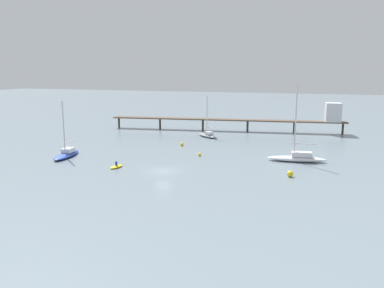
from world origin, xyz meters
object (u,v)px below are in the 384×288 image
pier (280,116)px  mooring_buoy_inner (182,144)px  dinghy_yellow (116,166)px  sailboat_blue (67,153)px  mooring_buoy_outer (200,155)px  mooring_buoy_mid (290,174)px  sailboat_gray (208,135)px  sailboat_white (298,157)px

pier → mooring_buoy_inner: bearing=-125.6°
dinghy_yellow → sailboat_blue: bearing=160.9°
pier → mooring_buoy_outer: (-10.72, -31.22, -3.65)m
pier → mooring_buoy_mid: bearing=-82.2°
sailboat_blue → dinghy_yellow: bearing=-19.1°
sailboat_gray → pier: bearing=39.7°
pier → mooring_buoy_inner: 29.04m
sailboat_blue → mooring_buoy_inner: sailboat_blue is taller
dinghy_yellow → mooring_buoy_mid: (26.22, 2.97, 0.24)m
pier → mooring_buoy_mid: (5.52, -40.11, -3.49)m
sailboat_blue → mooring_buoy_mid: size_ratio=10.97×
sailboat_gray → mooring_buoy_inner: bearing=-101.0°
dinghy_yellow → mooring_buoy_inner: 20.05m
mooring_buoy_outer → mooring_buoy_mid: mooring_buoy_mid is taller
sailboat_white → dinghy_yellow: sailboat_white is taller
sailboat_gray → mooring_buoy_inner: (-2.20, -11.34, -0.27)m
mooring_buoy_inner → mooring_buoy_outer: bearing=-52.1°
mooring_buoy_outer → mooring_buoy_inner: mooring_buoy_inner is taller
sailboat_blue → sailboat_white: 39.71m
dinghy_yellow → mooring_buoy_outer: bearing=49.9°
mooring_buoy_mid → mooring_buoy_inner: size_ratio=1.35×
mooring_buoy_outer → mooring_buoy_inner: bearing=127.9°
sailboat_gray → sailboat_blue: bearing=-124.1°
dinghy_yellow → mooring_buoy_mid: dinghy_yellow is taller
pier → sailboat_white: sailboat_white is taller
mooring_buoy_mid → mooring_buoy_inner: bearing=143.2°
dinghy_yellow → mooring_buoy_outer: size_ratio=4.79×
mooring_buoy_mid → mooring_buoy_inner: (-22.30, 16.69, -0.12)m
sailboat_white → sailboat_gray: 27.35m
pier → sailboat_white: bearing=-78.8°
dinghy_yellow → mooring_buoy_mid: size_ratio=3.10×
mooring_buoy_mid → mooring_buoy_inner: mooring_buoy_mid is taller
dinghy_yellow → mooring_buoy_outer: dinghy_yellow is taller
pier → mooring_buoy_mid: pier is taller
sailboat_blue → mooring_buoy_outer: bearing=19.3°
sailboat_gray → dinghy_yellow: 31.60m
dinghy_yellow → mooring_buoy_inner: bearing=78.7°
sailboat_blue → sailboat_white: sailboat_white is taller
mooring_buoy_outer → pier: bearing=71.1°
mooring_buoy_inner → sailboat_white: bearing=-16.4°
mooring_buoy_inner → sailboat_blue: bearing=-135.9°
sailboat_white → sailboat_gray: sailboat_white is taller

